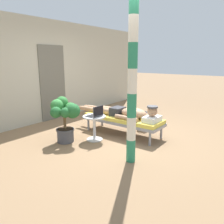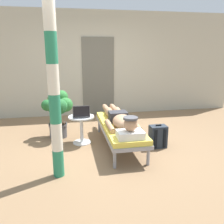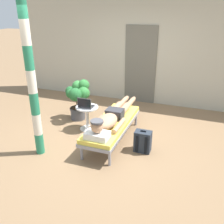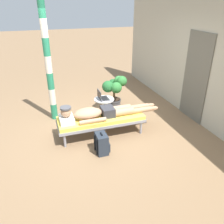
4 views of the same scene
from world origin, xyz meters
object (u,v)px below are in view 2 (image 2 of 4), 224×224
person_reclining (120,119)px  backpack (158,137)px  laptop (81,114)px  potted_plant (58,110)px  side_table (81,125)px  lounge_chair (120,128)px  porch_post (53,79)px

person_reclining → backpack: 0.75m
person_reclining → laptop: laptop is taller
laptop → potted_plant: potted_plant is taller
person_reclining → laptop: size_ratio=7.00×
side_table → backpack: side_table is taller
person_reclining → side_table: 0.76m
laptop → side_table: bearing=90.0°
lounge_chair → laptop: (-0.67, 0.22, 0.24)m
laptop → backpack: 1.45m
side_table → potted_plant: bearing=135.9°
lounge_chair → person_reclining: bearing=-90.0°
person_reclining → porch_post: 1.59m
backpack → person_reclining: bearing=169.0°
porch_post → person_reclining: bearing=38.1°
porch_post → lounge_chair: bearing=39.7°
backpack → porch_post: 2.20m
potted_plant → porch_post: bearing=-89.2°
backpack → porch_post: porch_post is taller
lounge_chair → porch_post: 1.72m
side_table → backpack: size_ratio=1.23×
porch_post → potted_plant: bearing=90.8°
laptop → potted_plant: bearing=132.5°
side_table → laptop: size_ratio=1.69×
lounge_chair → side_table: size_ratio=3.54×
laptop → backpack: (1.34, -0.40, -0.39)m
laptop → porch_post: 1.41m
side_table → laptop: laptop is taller
laptop → backpack: laptop is taller
side_table → laptop: (0.00, -0.05, 0.23)m
person_reclining → potted_plant: potted_plant is taller
porch_post → side_table: bearing=70.9°
potted_plant → backpack: bearing=-26.2°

